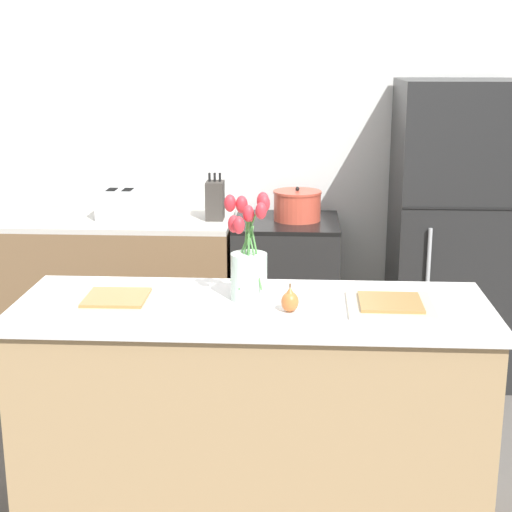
{
  "coord_description": "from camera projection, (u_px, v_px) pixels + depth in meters",
  "views": [
    {
      "loc": [
        0.17,
        -2.8,
        1.86
      ],
      "look_at": [
        0.0,
        0.25,
        1.05
      ],
      "focal_mm": 55.0,
      "sensor_mm": 36.0,
      "label": 1
    }
  ],
  "objects": [
    {
      "name": "toaster",
      "position": [
        120.0,
        204.0,
        4.52
      ],
      "size": [
        0.28,
        0.18,
        0.17
      ],
      "color": "#B7BABC",
      "rests_on": "back_counter"
    },
    {
      "name": "back_counter",
      "position": [
        92.0,
        293.0,
        4.68
      ],
      "size": [
        1.68,
        0.6,
        0.91
      ],
      "color": "brown",
      "rests_on": "ground_plane"
    },
    {
      "name": "plate_setting_left",
      "position": [
        117.0,
        299.0,
        2.97
      ],
      "size": [
        0.32,
        0.32,
        0.02
      ],
      "color": "beige",
      "rests_on": "kitchen_island"
    },
    {
      "name": "back_wall",
      "position": [
        272.0,
        136.0,
        4.78
      ],
      "size": [
        5.2,
        0.08,
        2.7
      ],
      "color": "silver",
      "rests_on": "ground_plane"
    },
    {
      "name": "cooking_pot",
      "position": [
        297.0,
        205.0,
        4.48
      ],
      "size": [
        0.28,
        0.28,
        0.19
      ],
      "color": "#CC4C38",
      "rests_on": "stove_range"
    },
    {
      "name": "pear_figurine",
      "position": [
        290.0,
        301.0,
        2.85
      ],
      "size": [
        0.07,
        0.07,
        0.11
      ],
      "color": "#C66B33",
      "rests_on": "kitchen_island"
    },
    {
      "name": "knife_block",
      "position": [
        215.0,
        200.0,
        4.5
      ],
      "size": [
        0.1,
        0.14,
        0.27
      ],
      "color": "#3D3833",
      "rests_on": "back_counter"
    },
    {
      "name": "flower_vase",
      "position": [
        249.0,
        260.0,
        2.97
      ],
      "size": [
        0.18,
        0.18,
        0.41
      ],
      "color": "silver",
      "rests_on": "kitchen_island"
    },
    {
      "name": "stove_range",
      "position": [
        286.0,
        296.0,
        4.61
      ],
      "size": [
        0.6,
        0.61,
        0.91
      ],
      "color": "black",
      "rests_on": "ground_plane"
    },
    {
      "name": "refrigerator",
      "position": [
        453.0,
        232.0,
        4.46
      ],
      "size": [
        0.68,
        0.67,
        1.7
      ],
      "color": "black",
      "rests_on": "ground_plane"
    },
    {
      "name": "plate_setting_right",
      "position": [
        390.0,
        304.0,
        2.91
      ],
      "size": [
        0.32,
        0.32,
        0.02
      ],
      "color": "beige",
      "rests_on": "kitchen_island"
    },
    {
      "name": "kitchen_island",
      "position": [
        252.0,
        416.0,
        3.07
      ],
      "size": [
        1.8,
        0.66,
        0.93
      ],
      "color": "tan",
      "rests_on": "ground_plane"
    }
  ]
}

